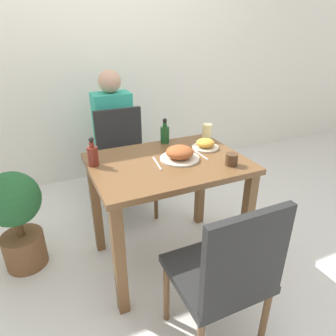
# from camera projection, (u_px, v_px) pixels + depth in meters

# --- Properties ---
(ground_plane) EXTENTS (16.00, 16.00, 0.00)m
(ground_plane) POSITION_uv_depth(u_px,v_px,m) (168.00, 257.00, 2.16)
(ground_plane) COLOR silver
(wall_back) EXTENTS (8.00, 0.05, 2.60)m
(wall_back) POSITION_uv_depth(u_px,v_px,m) (101.00, 50.00, 2.88)
(wall_back) COLOR white
(wall_back) RESTS_ON ground_plane
(dining_table) EXTENTS (0.94, 0.69, 0.76)m
(dining_table) POSITION_uv_depth(u_px,v_px,m) (168.00, 180.00, 1.89)
(dining_table) COLOR brown
(dining_table) RESTS_ON ground_plane
(chair_near) EXTENTS (0.42, 0.42, 0.89)m
(chair_near) POSITION_uv_depth(u_px,v_px,m) (226.00, 273.00, 1.35)
(chair_near) COLOR black
(chair_near) RESTS_ON ground_plane
(chair_far) EXTENTS (0.42, 0.42, 0.89)m
(chair_far) POSITION_uv_depth(u_px,v_px,m) (124.00, 157.00, 2.53)
(chair_far) COLOR black
(chair_far) RESTS_ON ground_plane
(food_plate) EXTENTS (0.24, 0.24, 0.09)m
(food_plate) POSITION_uv_depth(u_px,v_px,m) (180.00, 154.00, 1.83)
(food_plate) COLOR beige
(food_plate) RESTS_ON dining_table
(side_plate) EXTENTS (0.18, 0.18, 0.07)m
(side_plate) POSITION_uv_depth(u_px,v_px,m) (205.00, 144.00, 2.00)
(side_plate) COLOR beige
(side_plate) RESTS_ON dining_table
(drink_cup) EXTENTS (0.07, 0.07, 0.07)m
(drink_cup) POSITION_uv_depth(u_px,v_px,m) (232.00, 159.00, 1.76)
(drink_cup) COLOR #4C331E
(drink_cup) RESTS_ON dining_table
(juice_glass) EXTENTS (0.07, 0.07, 0.12)m
(juice_glass) POSITION_uv_depth(u_px,v_px,m) (207.00, 132.00, 2.13)
(juice_glass) COLOR beige
(juice_glass) RESTS_ON dining_table
(sauce_bottle) EXTENTS (0.06, 0.06, 0.18)m
(sauce_bottle) POSITION_uv_depth(u_px,v_px,m) (93.00, 155.00, 1.74)
(sauce_bottle) COLOR maroon
(sauce_bottle) RESTS_ON dining_table
(condiment_bottle) EXTENTS (0.06, 0.06, 0.18)m
(condiment_bottle) POSITION_uv_depth(u_px,v_px,m) (165.00, 134.00, 2.09)
(condiment_bottle) COLOR #194C23
(condiment_bottle) RESTS_ON dining_table
(fork_utensil) EXTENTS (0.03, 0.19, 0.00)m
(fork_utensil) POSITION_uv_depth(u_px,v_px,m) (157.00, 163.00, 1.79)
(fork_utensil) COLOR silver
(fork_utensil) RESTS_ON dining_table
(spoon_utensil) EXTENTS (0.01, 0.16, 0.00)m
(spoon_utensil) POSITION_uv_depth(u_px,v_px,m) (201.00, 155.00, 1.90)
(spoon_utensil) COLOR silver
(spoon_utensil) RESTS_ON dining_table
(potted_plant_left) EXTENTS (0.35, 0.35, 0.70)m
(potted_plant_left) POSITION_uv_depth(u_px,v_px,m) (16.00, 215.00, 1.93)
(potted_plant_left) COLOR brown
(potted_plant_left) RESTS_ON ground_plane
(person_figure) EXTENTS (0.34, 0.22, 1.17)m
(person_figure) POSITION_uv_depth(u_px,v_px,m) (114.00, 134.00, 2.82)
(person_figure) COLOR #2D3347
(person_figure) RESTS_ON ground_plane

